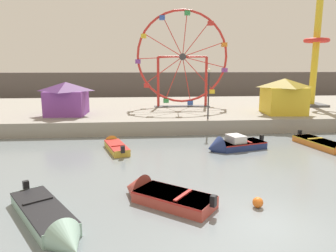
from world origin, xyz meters
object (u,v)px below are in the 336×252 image
at_px(motorboat_orange_hull, 332,147).
at_px(motorboat_navy_blue, 231,145).
at_px(motorboat_faded_red, 158,194).
at_px(drop_tower_yellow_tower, 316,42).
at_px(promenade_lamp_near, 209,87).
at_px(mooring_buoy_orange, 258,202).
at_px(motorboat_mustard_yellow, 114,145).
at_px(carnival_booth_yellow_awning, 284,95).
at_px(carnival_booth_purple_stall, 67,98).
at_px(ferris_wheel_red_frame, 183,59).
at_px(motorboat_seafoam, 51,222).

height_order(motorboat_orange_hull, motorboat_navy_blue, motorboat_navy_blue).
bearing_deg(motorboat_navy_blue, motorboat_faded_red, 38.60).
xyz_separation_m(motorboat_orange_hull, drop_tower_yellow_tower, (5.90, 13.52, 7.89)).
relative_size(motorboat_orange_hull, promenade_lamp_near, 1.28).
distance_m(drop_tower_yellow_tower, mooring_buoy_orange, 26.96).
xyz_separation_m(motorboat_mustard_yellow, motorboat_faded_red, (2.56, -8.74, 0.02)).
bearing_deg(promenade_lamp_near, carnival_booth_yellow_awning, 16.77).
distance_m(motorboat_orange_hull, motorboat_faded_red, 14.13).
relative_size(motorboat_navy_blue, drop_tower_yellow_tower, 0.28).
distance_m(promenade_lamp_near, mooring_buoy_orange, 14.77).
bearing_deg(mooring_buoy_orange, promenade_lamp_near, 86.30).
relative_size(motorboat_navy_blue, motorboat_faded_red, 1.04).
bearing_deg(motorboat_faded_red, drop_tower_yellow_tower, -93.98).
relative_size(motorboat_orange_hull, drop_tower_yellow_tower, 0.33).
bearing_deg(mooring_buoy_orange, drop_tower_yellow_tower, 56.81).
relative_size(carnival_booth_purple_stall, promenade_lamp_near, 0.93).
relative_size(motorboat_mustard_yellow, motorboat_faded_red, 1.03).
bearing_deg(motorboat_mustard_yellow, ferris_wheel_red_frame, -43.96).
xyz_separation_m(motorboat_navy_blue, motorboat_mustard_yellow, (-8.01, 0.98, -0.07)).
bearing_deg(mooring_buoy_orange, ferris_wheel_red_frame, 90.63).
height_order(motorboat_mustard_yellow, ferris_wheel_red_frame, ferris_wheel_red_frame).
bearing_deg(promenade_lamp_near, motorboat_faded_red, -110.62).
xyz_separation_m(motorboat_navy_blue, carnival_booth_purple_stall, (-12.89, 8.81, 2.44)).
bearing_deg(ferris_wheel_red_frame, carnival_booth_yellow_awning, -32.85).
distance_m(drop_tower_yellow_tower, carnival_booth_yellow_awning, 9.12).
bearing_deg(motorboat_faded_red, motorboat_seafoam, 65.13).
relative_size(carnival_booth_yellow_awning, mooring_buoy_orange, 9.20).
bearing_deg(promenade_lamp_near, carnival_booth_purple_stall, 164.94).
xyz_separation_m(motorboat_faded_red, carnival_booth_yellow_awning, (12.62, 15.54, 2.63)).
bearing_deg(mooring_buoy_orange, motorboat_navy_blue, 81.03).
bearing_deg(motorboat_seafoam, motorboat_mustard_yellow, 139.54).
bearing_deg(drop_tower_yellow_tower, motorboat_orange_hull, -113.58).
height_order(motorboat_navy_blue, mooring_buoy_orange, motorboat_navy_blue).
bearing_deg(motorboat_mustard_yellow, promenade_lamp_near, -76.13).
height_order(motorboat_mustard_yellow, carnival_booth_yellow_awning, carnival_booth_yellow_awning).
xyz_separation_m(motorboat_mustard_yellow, motorboat_seafoam, (-1.38, -10.81, 0.03)).
distance_m(motorboat_orange_hull, promenade_lamp_near, 10.27).
bearing_deg(drop_tower_yellow_tower, motorboat_faded_red, -131.50).
bearing_deg(motorboat_seafoam, carnival_booth_yellow_awning, 103.57).
bearing_deg(ferris_wheel_red_frame, motorboat_mustard_yellow, -117.05).
height_order(motorboat_navy_blue, carnival_booth_purple_stall, carnival_booth_purple_stall).
relative_size(motorboat_faded_red, promenade_lamp_near, 1.01).
xyz_separation_m(motorboat_mustard_yellow, ferris_wheel_red_frame, (6.37, 12.48, 6.08)).
relative_size(motorboat_faded_red, carnival_booth_purple_stall, 1.09).
distance_m(motorboat_seafoam, promenade_lamp_near, 18.08).
distance_m(carnival_booth_yellow_awning, promenade_lamp_near, 8.05).
bearing_deg(motorboat_navy_blue, drop_tower_yellow_tower, -151.24).
bearing_deg(motorboat_faded_red, motorboat_navy_blue, -87.53).
bearing_deg(carnival_booth_yellow_awning, drop_tower_yellow_tower, 45.64).
bearing_deg(motorboat_seafoam, motorboat_faded_red, 84.44).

